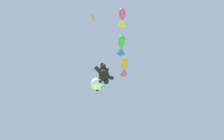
# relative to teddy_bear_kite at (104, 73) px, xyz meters

# --- Properties ---
(teddy_bear_kite) EXTENTS (2.24, 0.99, 2.27)m
(teddy_bear_kite) POSITION_rel_teddy_bear_kite_xyz_m (0.00, 0.00, 0.00)
(teddy_bear_kite) COLOR black
(soccer_ball_kite) EXTENTS (1.11, 1.10, 1.02)m
(soccer_ball_kite) POSITION_rel_teddy_bear_kite_xyz_m (-0.49, 0.31, -1.46)
(soccer_ball_kite) COLOR white
(fish_kite_tangerine) EXTENTS (2.19, 2.33, 0.84)m
(fish_kite_tangerine) POSITION_rel_teddy_bear_kite_xyz_m (2.93, 0.06, 3.10)
(fish_kite_tangerine) COLOR orange
(fish_kite_emerald) EXTENTS (2.03, 2.19, 0.86)m
(fish_kite_emerald) POSITION_rel_teddy_bear_kite_xyz_m (0.82, -1.60, 3.50)
(fish_kite_emerald) COLOR green
(fish_kite_magenta) EXTENTS (1.61, 1.55, 0.72)m
(fish_kite_magenta) POSITION_rel_teddy_bear_kite_xyz_m (-1.36, -3.91, 3.12)
(fish_kite_magenta) COLOR #E53F9E
(diamond_kite) EXTENTS (0.72, 0.61, 2.87)m
(diamond_kite) POSITION_rel_teddy_bear_kite_xyz_m (-3.17, -1.73, 3.98)
(diamond_kite) COLOR orange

